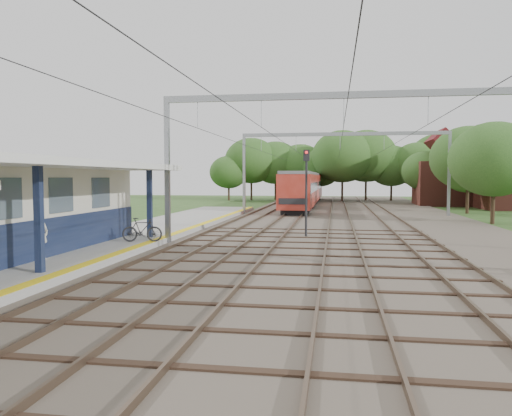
# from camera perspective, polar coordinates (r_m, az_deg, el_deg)

# --- Properties ---
(ground) EXTENTS (160.00, 160.00, 0.00)m
(ground) POSITION_cam_1_polar(r_m,az_deg,el_deg) (8.79, -11.26, -17.93)
(ground) COLOR #2D4C1E
(ground) RESTS_ON ground
(ballast_bed) EXTENTS (18.00, 90.00, 0.10)m
(ballast_bed) POSITION_cam_1_polar(r_m,az_deg,el_deg) (37.81, 10.77, -1.35)
(ballast_bed) COLOR #473D33
(ballast_bed) RESTS_ON ground
(platform) EXTENTS (5.00, 52.00, 0.35)m
(platform) POSITION_cam_1_polar(r_m,az_deg,el_deg) (24.21, -16.41, -3.83)
(platform) COLOR gray
(platform) RESTS_ON ground
(yellow_stripe) EXTENTS (0.45, 52.00, 0.01)m
(yellow_stripe) POSITION_cam_1_polar(r_m,az_deg,el_deg) (23.31, -11.41, -3.59)
(yellow_stripe) COLOR yellow
(yellow_stripe) RESTS_ON platform
(rail_tracks) EXTENTS (11.80, 88.00, 0.15)m
(rail_tracks) POSITION_cam_1_polar(r_m,az_deg,el_deg) (37.81, 6.98, -1.12)
(rail_tracks) COLOR brown
(rail_tracks) RESTS_ON ballast_bed
(catenary_system) EXTENTS (17.22, 88.00, 7.00)m
(catenary_system) POSITION_cam_1_polar(r_m,az_deg,el_deg) (33.03, 10.04, 7.45)
(catenary_system) COLOR gray
(catenary_system) RESTS_ON ground
(tree_band) EXTENTS (31.72, 30.88, 8.82)m
(tree_band) POSITION_cam_1_polar(r_m,az_deg,el_deg) (64.81, 9.98, 4.96)
(tree_band) COLOR #382619
(tree_band) RESTS_ON ground
(house_far) EXTENTS (8.00, 6.12, 8.66)m
(house_far) POSITION_cam_1_polar(r_m,az_deg,el_deg) (61.09, 21.54, 3.28)
(house_far) COLOR brown
(house_far) RESTS_ON ground
(person) EXTENTS (0.83, 0.64, 2.03)m
(person) POSITION_cam_1_polar(r_m,az_deg,el_deg) (18.95, -23.58, -2.36)
(person) COLOR beige
(person) RESTS_ON platform
(bicycle) EXTENTS (1.84, 0.84, 1.07)m
(bicycle) POSITION_cam_1_polar(r_m,az_deg,el_deg) (22.71, -12.89, -2.45)
(bicycle) COLOR black
(bicycle) RESTS_ON platform
(train) EXTENTS (2.77, 34.49, 3.65)m
(train) POSITION_cam_1_polar(r_m,az_deg,el_deg) (57.26, 5.72, 2.31)
(train) COLOR black
(train) RESTS_ON ballast_bed
(signal_post) EXTENTS (0.32, 0.27, 4.66)m
(signal_post) POSITION_cam_1_polar(r_m,az_deg,el_deg) (26.31, 5.77, 3.05)
(signal_post) COLOR black
(signal_post) RESTS_ON ground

